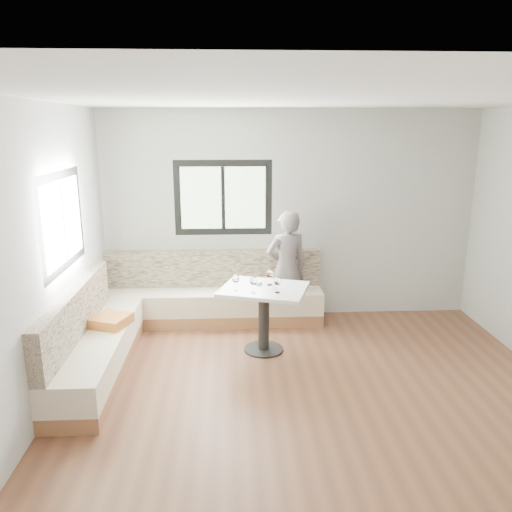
# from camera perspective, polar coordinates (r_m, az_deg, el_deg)

# --- Properties ---
(room) EXTENTS (5.01, 5.01, 2.81)m
(room) POSITION_cam_1_polar(r_m,az_deg,el_deg) (4.41, 6.57, -0.76)
(room) COLOR brown
(room) RESTS_ON ground
(banquette) EXTENTS (2.90, 2.80, 0.95)m
(banquette) POSITION_cam_1_polar(r_m,az_deg,el_deg) (6.22, -10.06, -6.73)
(banquette) COLOR #985F3B
(banquette) RESTS_ON ground
(table) EXTENTS (1.13, 0.99, 0.78)m
(table) POSITION_cam_1_polar(r_m,az_deg,el_deg) (5.80, 0.90, -5.45)
(table) COLOR black
(table) RESTS_ON ground
(person) EXTENTS (0.63, 0.50, 1.53)m
(person) POSITION_cam_1_polar(r_m,az_deg,el_deg) (6.58, 3.52, -1.36)
(person) COLOR #665B5E
(person) RESTS_ON ground
(olive_ramekin) EXTENTS (0.09, 0.09, 0.04)m
(olive_ramekin) POSITION_cam_1_polar(r_m,az_deg,el_deg) (5.84, 0.26, -3.06)
(olive_ramekin) COLOR white
(olive_ramekin) RESTS_ON table
(wine_glass_a) EXTENTS (0.08, 0.08, 0.19)m
(wine_glass_a) POSITION_cam_1_polar(r_m,az_deg,el_deg) (5.60, -2.33, -2.67)
(wine_glass_a) COLOR white
(wine_glass_a) RESTS_ON table
(wine_glass_b) EXTENTS (0.08, 0.08, 0.19)m
(wine_glass_b) POSITION_cam_1_polar(r_m,az_deg,el_deg) (5.52, -0.29, -2.92)
(wine_glass_b) COLOR white
(wine_glass_b) RESTS_ON table
(wine_glass_c) EXTENTS (0.08, 0.08, 0.19)m
(wine_glass_c) POSITION_cam_1_polar(r_m,az_deg,el_deg) (5.52, 2.46, -2.94)
(wine_glass_c) COLOR white
(wine_glass_c) RESTS_ON table
(wine_glass_d) EXTENTS (0.08, 0.08, 0.19)m
(wine_glass_d) POSITION_cam_1_polar(r_m,az_deg,el_deg) (5.78, 1.57, -2.11)
(wine_glass_d) COLOR white
(wine_glass_d) RESTS_ON table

